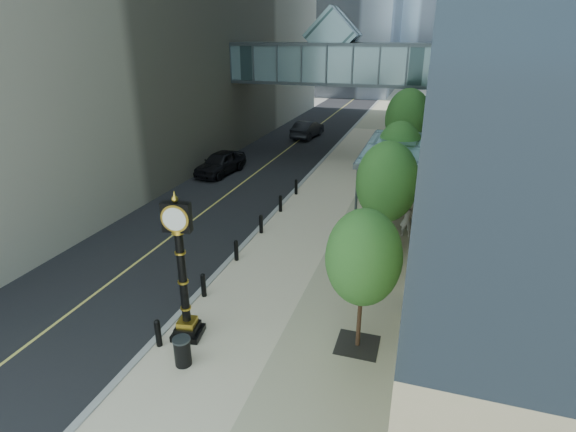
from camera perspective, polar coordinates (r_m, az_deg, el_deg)
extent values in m
plane|color=gray|center=(14.43, -8.58, -20.46)|extent=(320.00, 320.00, 0.00)
cube|color=black|center=(51.76, 3.78, 11.28)|extent=(8.00, 180.00, 0.02)
cube|color=beige|center=(50.50, 12.77, 10.54)|extent=(8.00, 180.00, 0.06)
cube|color=gray|center=(50.98, 8.22, 10.96)|extent=(0.25, 180.00, 0.07)
cube|color=slate|center=(38.32, 5.61, 18.72)|extent=(17.00, 4.00, 3.00)
cube|color=#383F44|center=(38.43, 5.53, 16.57)|extent=(17.00, 4.20, 0.25)
cube|color=#383F44|center=(38.26, 5.70, 20.89)|extent=(17.00, 4.20, 0.25)
cube|color=slate|center=(38.26, 5.74, 21.86)|extent=(4.24, 3.00, 4.24)
cube|color=#383F44|center=(24.08, 13.43, 8.30)|extent=(3.00, 8.00, 0.25)
cube|color=slate|center=(24.05, 13.46, 8.65)|extent=(2.80, 7.80, 0.06)
cylinder|color=#383F44|center=(21.31, 8.59, 0.95)|extent=(0.12, 0.12, 4.20)
cylinder|color=#383F44|center=(28.29, 11.08, 6.11)|extent=(0.12, 0.12, 4.20)
cylinder|color=black|center=(15.91, -16.15, -14.21)|extent=(0.20, 0.20, 0.90)
cylinder|color=black|center=(18.16, -10.68, -8.73)|extent=(0.20, 0.20, 0.90)
cylinder|color=black|center=(20.67, -6.59, -4.46)|extent=(0.20, 0.20, 0.90)
cylinder|color=black|center=(23.34, -3.44, -1.13)|extent=(0.20, 0.20, 0.90)
cylinder|color=black|center=(26.13, -0.96, 1.52)|extent=(0.20, 0.20, 0.90)
cylinder|color=black|center=(29.01, 1.04, 3.64)|extent=(0.20, 0.20, 0.90)
cube|color=black|center=(15.77, 8.79, -15.86)|extent=(1.40, 1.40, 0.02)
cylinder|color=#472C1E|center=(15.02, 9.08, -12.01)|extent=(0.14, 0.14, 2.58)
ellipsoid|color=#235C22|center=(14.01, 9.57, -5.24)|extent=(2.36, 2.36, 3.15)
cube|color=black|center=(21.26, 11.65, -5.33)|extent=(1.40, 1.40, 0.02)
cylinder|color=#472C1E|center=(20.64, 11.96, -1.75)|extent=(0.14, 0.14, 2.93)
ellipsoid|color=#235C22|center=(19.85, 12.47, 4.23)|extent=(2.68, 2.68, 3.58)
cube|color=black|center=(27.20, 13.24, 0.76)|extent=(1.40, 1.40, 0.02)
cylinder|color=#472C1E|center=(26.74, 13.50, 3.51)|extent=(0.14, 0.14, 2.78)
ellipsoid|color=#235C22|center=(26.16, 13.92, 7.97)|extent=(2.55, 2.55, 3.40)
cube|color=black|center=(33.35, 14.26, 4.63)|extent=(1.40, 1.40, 0.02)
cylinder|color=#472C1E|center=(32.91, 14.53, 7.40)|extent=(0.14, 0.14, 3.35)
ellipsoid|color=#235C22|center=(32.38, 14.97, 11.83)|extent=(3.07, 3.07, 4.10)
cube|color=black|center=(39.61, 14.96, 7.29)|extent=(1.40, 1.40, 0.02)
cylinder|color=#472C1E|center=(39.31, 15.15, 9.14)|extent=(0.14, 0.14, 2.64)
ellipsoid|color=#235C22|center=(38.93, 15.45, 12.06)|extent=(2.42, 2.42, 3.23)
cube|color=black|center=(16.33, -12.55, -14.26)|extent=(1.09, 1.09, 0.21)
cube|color=black|center=(16.20, -12.61, -13.65)|extent=(0.85, 0.85, 0.21)
cube|color=gold|center=(16.08, -12.67, -13.03)|extent=(0.67, 0.67, 0.21)
cylinder|color=black|center=(15.16, -13.23, -7.58)|extent=(0.28, 0.28, 3.30)
cube|color=black|center=(14.24, -13.97, -0.12)|extent=(0.94, 0.45, 0.96)
cylinder|color=white|center=(14.39, -13.59, 0.15)|extent=(0.74, 0.16, 0.74)
cylinder|color=white|center=(14.10, -14.35, -0.39)|extent=(0.74, 0.16, 0.74)
sphere|color=gold|center=(14.04, -14.18, 2.09)|extent=(0.21, 0.21, 0.21)
cylinder|color=black|center=(14.97, -13.25, -16.50)|extent=(0.67, 0.67, 0.90)
imported|color=#A29C95|center=(23.55, 14.83, -0.45)|extent=(0.73, 0.55, 1.80)
imported|color=black|center=(33.82, -8.56, 6.71)|extent=(2.59, 5.12, 1.67)
imported|color=black|center=(45.79, 2.49, 10.96)|extent=(2.29, 5.24, 1.67)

